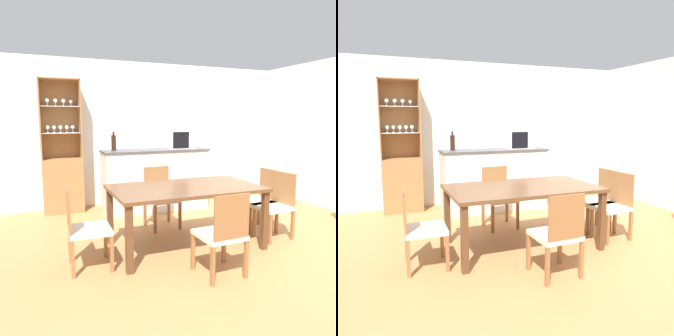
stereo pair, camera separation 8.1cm
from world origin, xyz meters
TOP-DOWN VIEW (x-y plane):
  - ground_plane at (0.00, 0.00)m, footprint 18.00×18.00m
  - wall_back at (0.00, 2.63)m, footprint 6.80×0.06m
  - kitchen_counter at (-0.22, 1.94)m, footprint 1.79×0.54m
  - display_cabinet at (-1.69, 2.42)m, footprint 0.64×0.37m
  - dining_table at (-0.45, 0.26)m, footprint 1.77×1.00m
  - dining_chair_side_right_near at (0.76, 0.12)m, footprint 0.45×0.45m
  - dining_chair_head_far at (-0.46, 1.09)m, footprint 0.44×0.44m
  - dining_chair_head_near at (-0.45, -0.56)m, footprint 0.43×0.43m
  - dining_chair_side_right_far at (0.76, 0.41)m, footprint 0.43×0.43m
  - dining_chair_side_left_near at (-1.66, 0.12)m, footprint 0.43×0.43m
  - microwave at (0.24, 1.96)m, footprint 0.46×0.34m
  - wine_bottle at (-0.91, 2.04)m, footprint 0.08×0.08m

SIDE VIEW (x-z plane):
  - ground_plane at x=0.00m, z-range 0.00..0.00m
  - dining_chair_side_right_near at x=0.76m, z-range 0.00..0.85m
  - dining_chair_head_far at x=-0.46m, z-range 0.00..0.85m
  - dining_chair_head_near at x=-0.45m, z-range 0.00..0.85m
  - dining_chair_side_right_far at x=0.76m, z-range 0.00..0.85m
  - dining_chair_side_left_near at x=-1.66m, z-range 0.00..0.85m
  - kitchen_counter at x=-0.22m, z-range 0.00..1.04m
  - display_cabinet at x=-1.69m, z-range -0.45..1.73m
  - dining_table at x=-0.45m, z-range 0.29..1.03m
  - wine_bottle at x=-0.91m, z-range 1.01..1.32m
  - microwave at x=0.24m, z-range 1.04..1.35m
  - wall_back at x=0.00m, z-range 0.00..2.55m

